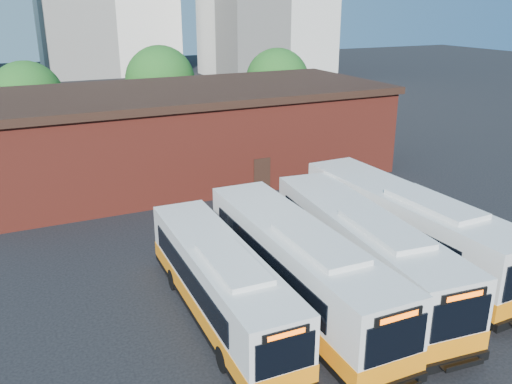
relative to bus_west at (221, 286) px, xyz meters
name	(u,v)px	position (x,y,z in m)	size (l,w,h in m)	color
ground	(341,300)	(5.23, -0.93, -1.46)	(220.00, 220.00, 0.00)	black
bus_west	(221,286)	(0.00, 0.00, 0.00)	(2.72, 11.91, 3.23)	silver
bus_midwest	(298,270)	(3.29, -0.41, 0.18)	(2.99, 13.37, 3.62)	silver
bus_mideast	(362,254)	(6.59, -0.36, 0.18)	(4.04, 13.51, 3.63)	silver
bus_east	(406,230)	(10.02, 0.80, 0.24)	(3.24, 13.89, 3.76)	silver
transit_worker	(418,332)	(5.61, -5.20, -0.61)	(0.62, 0.41, 1.70)	#121435
depot_building	(189,131)	(5.23, 19.07, 1.79)	(28.60, 12.60, 6.40)	maroon
tree_west	(27,97)	(-4.77, 31.07, 3.18)	(6.00, 6.00, 7.65)	#382314
tree_mid	(160,80)	(7.23, 33.07, 3.61)	(6.56, 6.56, 8.36)	#382314
tree_east	(277,80)	(18.23, 30.07, 3.37)	(6.24, 6.24, 7.96)	#382314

